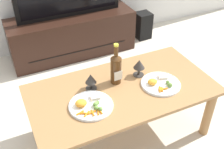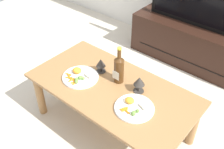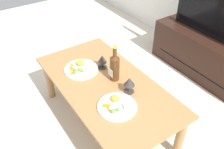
{
  "view_description": "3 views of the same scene",
  "coord_description": "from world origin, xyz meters",
  "px_view_note": "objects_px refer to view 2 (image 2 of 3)",
  "views": [
    {
      "loc": [
        -0.72,
        -1.37,
        1.71
      ],
      "look_at": [
        -0.05,
        0.08,
        0.55
      ],
      "focal_mm": 44.16,
      "sensor_mm": 36.0,
      "label": 1
    },
    {
      "loc": [
        1.03,
        -1.22,
        1.86
      ],
      "look_at": [
        -0.02,
        0.02,
        0.57
      ],
      "focal_mm": 42.96,
      "sensor_mm": 36.0,
      "label": 2
    },
    {
      "loc": [
        1.28,
        -0.8,
        1.73
      ],
      "look_at": [
        0.02,
        0.05,
        0.55
      ],
      "focal_mm": 38.45,
      "sensor_mm": 36.0,
      "label": 3
    }
  ],
  "objects_px": {
    "dining_table": "(112,94)",
    "tv_stand": "(192,44)",
    "goblet_left": "(101,63)",
    "dinner_plate_left": "(80,76)",
    "wine_bottle": "(119,68)",
    "goblet_right": "(139,82)",
    "tv_screen": "(202,1)",
    "dinner_plate_right": "(134,107)"
  },
  "relations": [
    {
      "from": "goblet_left",
      "to": "dinner_plate_right",
      "type": "bearing_deg",
      "value": -20.07
    },
    {
      "from": "dining_table",
      "to": "tv_screen",
      "type": "xyz_separation_m",
      "value": [
        0.05,
        1.35,
        0.36
      ]
    },
    {
      "from": "goblet_left",
      "to": "dinner_plate_left",
      "type": "relative_size",
      "value": 0.42
    },
    {
      "from": "tv_screen",
      "to": "dinner_plate_right",
      "type": "xyz_separation_m",
      "value": [
        0.22,
        -1.43,
        -0.28
      ]
    },
    {
      "from": "dining_table",
      "to": "wine_bottle",
      "type": "bearing_deg",
      "value": 94.71
    },
    {
      "from": "tv_screen",
      "to": "dinner_plate_left",
      "type": "height_order",
      "value": "tv_screen"
    },
    {
      "from": "tv_screen",
      "to": "dinner_plate_left",
      "type": "relative_size",
      "value": 3.8
    },
    {
      "from": "goblet_right",
      "to": "tv_stand",
      "type": "bearing_deg",
      "value": 96.11
    },
    {
      "from": "tv_stand",
      "to": "wine_bottle",
      "type": "height_order",
      "value": "wine_bottle"
    },
    {
      "from": "goblet_left",
      "to": "dinner_plate_left",
      "type": "distance_m",
      "value": 0.2
    },
    {
      "from": "tv_stand",
      "to": "wine_bottle",
      "type": "bearing_deg",
      "value": -92.77
    },
    {
      "from": "tv_stand",
      "to": "dining_table",
      "type": "bearing_deg",
      "value": -92.26
    },
    {
      "from": "goblet_right",
      "to": "dinner_plate_right",
      "type": "height_order",
      "value": "goblet_right"
    },
    {
      "from": "wine_bottle",
      "to": "goblet_right",
      "type": "bearing_deg",
      "value": 0.82
    },
    {
      "from": "dining_table",
      "to": "goblet_left",
      "type": "height_order",
      "value": "goblet_left"
    },
    {
      "from": "goblet_left",
      "to": "dinner_plate_left",
      "type": "bearing_deg",
      "value": -113.32
    },
    {
      "from": "dining_table",
      "to": "dinner_plate_right",
      "type": "bearing_deg",
      "value": -16.08
    },
    {
      "from": "tv_stand",
      "to": "goblet_right",
      "type": "xyz_separation_m",
      "value": [
        0.13,
        -1.26,
        0.32
      ]
    },
    {
      "from": "goblet_right",
      "to": "wine_bottle",
      "type": "bearing_deg",
      "value": -179.18
    },
    {
      "from": "dining_table",
      "to": "wine_bottle",
      "type": "xyz_separation_m",
      "value": [
        -0.01,
        0.09,
        0.2
      ]
    },
    {
      "from": "dining_table",
      "to": "goblet_left",
      "type": "relative_size",
      "value": 10.75
    },
    {
      "from": "dinner_plate_left",
      "to": "tv_screen",
      "type": "bearing_deg",
      "value": 76.93
    },
    {
      "from": "dining_table",
      "to": "tv_stand",
      "type": "bearing_deg",
      "value": 87.74
    },
    {
      "from": "wine_bottle",
      "to": "dinner_plate_left",
      "type": "relative_size",
      "value": 1.08
    },
    {
      "from": "tv_screen",
      "to": "dinner_plate_right",
      "type": "relative_size",
      "value": 3.9
    },
    {
      "from": "tv_screen",
      "to": "dinner_plate_left",
      "type": "xyz_separation_m",
      "value": [
        -0.33,
        -1.43,
        -0.28
      ]
    },
    {
      "from": "dining_table",
      "to": "tv_screen",
      "type": "distance_m",
      "value": 1.4
    },
    {
      "from": "goblet_right",
      "to": "dinner_plate_right",
      "type": "xyz_separation_m",
      "value": [
        0.08,
        -0.17,
        -0.08
      ]
    },
    {
      "from": "dinner_plate_left",
      "to": "wine_bottle",
      "type": "bearing_deg",
      "value": 32.41
    },
    {
      "from": "wine_bottle",
      "to": "dinner_plate_right",
      "type": "bearing_deg",
      "value": -31.42
    },
    {
      "from": "goblet_right",
      "to": "tv_screen",
      "type": "bearing_deg",
      "value": 96.12
    },
    {
      "from": "wine_bottle",
      "to": "dinner_plate_left",
      "type": "distance_m",
      "value": 0.34
    },
    {
      "from": "tv_screen",
      "to": "goblet_right",
      "type": "bearing_deg",
      "value": -83.88
    },
    {
      "from": "dining_table",
      "to": "goblet_left",
      "type": "distance_m",
      "value": 0.27
    },
    {
      "from": "dinner_plate_left",
      "to": "dining_table",
      "type": "bearing_deg",
      "value": 15.92
    },
    {
      "from": "dining_table",
      "to": "tv_stand",
      "type": "distance_m",
      "value": 1.36
    },
    {
      "from": "dining_table",
      "to": "tv_screen",
      "type": "height_order",
      "value": "tv_screen"
    },
    {
      "from": "goblet_left",
      "to": "dinner_plate_right",
      "type": "height_order",
      "value": "goblet_left"
    },
    {
      "from": "tv_stand",
      "to": "dinner_plate_left",
      "type": "height_order",
      "value": "dinner_plate_left"
    },
    {
      "from": "dining_table",
      "to": "goblet_right",
      "type": "relative_size",
      "value": 9.84
    },
    {
      "from": "tv_stand",
      "to": "wine_bottle",
      "type": "distance_m",
      "value": 1.31
    },
    {
      "from": "dining_table",
      "to": "dinner_plate_left",
      "type": "xyz_separation_m",
      "value": [
        -0.28,
        -0.08,
        0.09
      ]
    }
  ]
}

